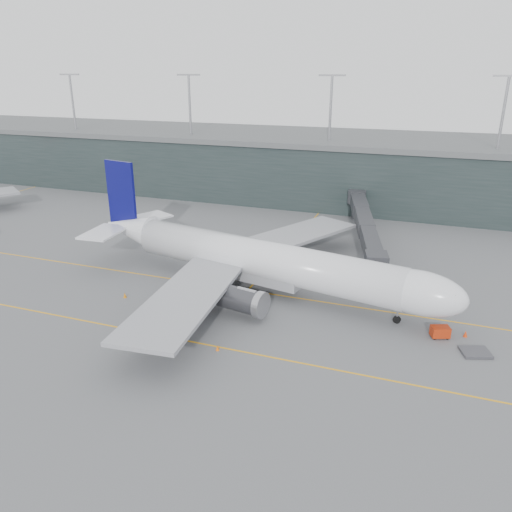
% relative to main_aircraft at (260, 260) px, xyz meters
% --- Properties ---
extents(ground, '(320.00, 320.00, 0.00)m').
position_rel_main_aircraft_xyz_m(ground, '(-6.53, 3.01, -4.63)').
color(ground, '#55555A').
rests_on(ground, ground).
extents(taxiline_a, '(160.00, 0.25, 0.02)m').
position_rel_main_aircraft_xyz_m(taxiline_a, '(-6.53, -0.99, -4.62)').
color(taxiline_a, orange).
rests_on(taxiline_a, ground).
extents(taxiline_b, '(160.00, 0.25, 0.02)m').
position_rel_main_aircraft_xyz_m(taxiline_b, '(-6.53, -16.99, -4.62)').
color(taxiline_b, orange).
rests_on(taxiline_b, ground).
extents(taxiline_lead_main, '(0.25, 60.00, 0.02)m').
position_rel_main_aircraft_xyz_m(taxiline_lead_main, '(-1.53, 23.01, -4.62)').
color(taxiline_lead_main, orange).
rests_on(taxiline_lead_main, ground).
extents(terminal, '(240.00, 36.00, 29.00)m').
position_rel_main_aircraft_xyz_m(terminal, '(-6.54, 61.01, 2.99)').
color(terminal, '#1E2929').
rests_on(terminal, ground).
extents(main_aircraft, '(58.58, 54.31, 16.50)m').
position_rel_main_aircraft_xyz_m(main_aircraft, '(0.00, 0.00, 0.00)').
color(main_aircraft, white).
rests_on(main_aircraft, ground).
extents(jet_bridge, '(12.28, 43.10, 6.20)m').
position_rel_main_aircraft_xyz_m(jet_bridge, '(12.22, 26.19, 0.02)').
color(jet_bridge, '#2B2C30').
rests_on(jet_bridge, ground).
extents(gse_cart, '(2.50, 2.06, 1.46)m').
position_rel_main_aircraft_xyz_m(gse_cart, '(25.09, -5.85, -3.82)').
color(gse_cart, '#A8280C').
rests_on(gse_cart, ground).
extents(baggage_dolly, '(3.80, 3.41, 0.31)m').
position_rel_main_aircraft_xyz_m(baggage_dolly, '(29.00, -8.30, -4.44)').
color(baggage_dolly, '#3A3A3F').
rests_on(baggage_dolly, ground).
extents(uld_a, '(2.31, 2.12, 1.70)m').
position_rel_main_aircraft_xyz_m(uld_a, '(-11.94, 12.38, -3.74)').
color(uld_a, '#343439').
rests_on(uld_a, ground).
extents(uld_b, '(2.32, 1.91, 2.01)m').
position_rel_main_aircraft_xyz_m(uld_b, '(-7.83, 15.66, -3.57)').
color(uld_b, '#343439').
rests_on(uld_b, ground).
extents(uld_c, '(2.10, 1.73, 1.83)m').
position_rel_main_aircraft_xyz_m(uld_c, '(-5.41, 14.23, -3.67)').
color(uld_c, '#343439').
rests_on(uld_c, ground).
extents(cone_nose, '(0.50, 0.50, 0.80)m').
position_rel_main_aircraft_xyz_m(cone_nose, '(28.02, -4.56, -4.23)').
color(cone_nose, red).
rests_on(cone_nose, ground).
extents(cone_wing_stbd, '(0.41, 0.41, 0.65)m').
position_rel_main_aircraft_xyz_m(cone_wing_stbd, '(1.17, -17.71, -4.31)').
color(cone_wing_stbd, orange).
rests_on(cone_wing_stbd, ground).
extents(cone_wing_port, '(0.39, 0.39, 0.61)m').
position_rel_main_aircraft_xyz_m(cone_wing_port, '(0.58, 13.11, -4.32)').
color(cone_wing_port, orange).
rests_on(cone_wing_port, ground).
extents(cone_tail, '(0.48, 0.48, 0.77)m').
position_rel_main_aircraft_xyz_m(cone_tail, '(-16.99, -9.22, -4.25)').
color(cone_tail, orange).
rests_on(cone_tail, ground).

